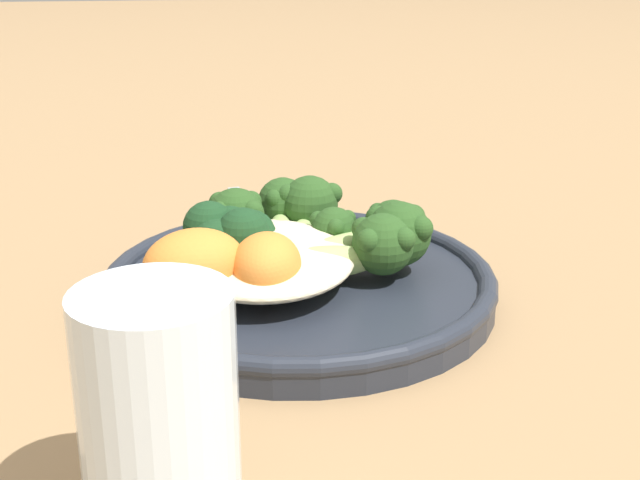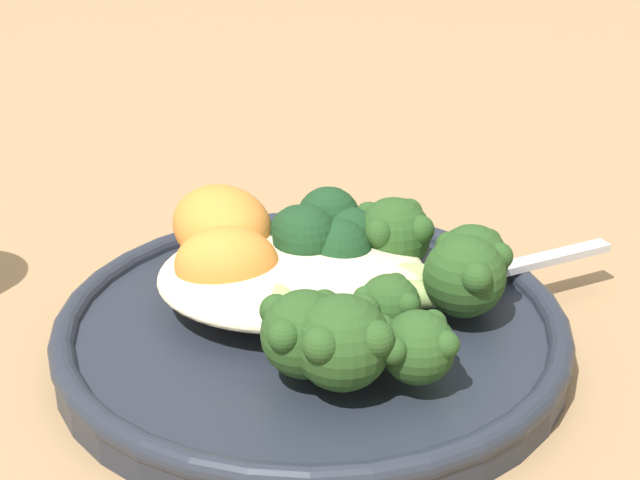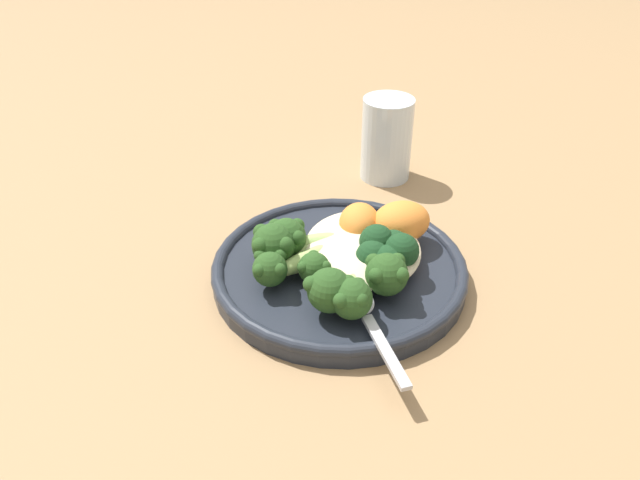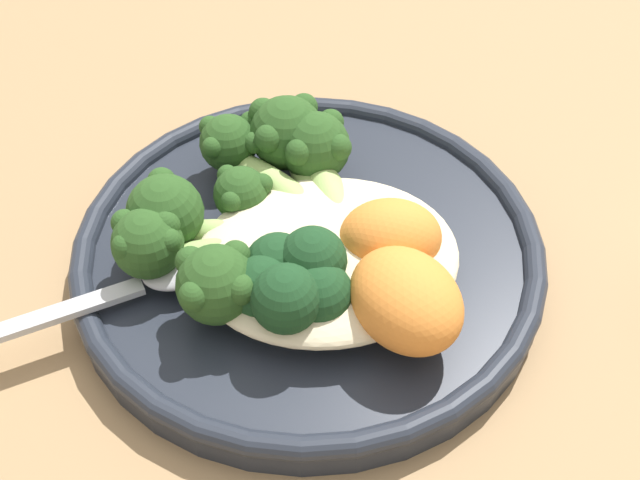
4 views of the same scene
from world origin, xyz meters
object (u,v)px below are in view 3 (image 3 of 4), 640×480
broccoli_stalk_3 (323,262)px  kale_tuft (386,252)px  broccoli_stalk_5 (352,286)px  spoon (364,311)px  quinoa_mound (362,247)px  sweet_potato_chunk_0 (401,222)px  plate (339,269)px  broccoli_stalk_2 (293,262)px  water_glass (387,139)px  broccoli_stalk_1 (282,245)px  sweet_potato_chunk_1 (359,223)px  broccoli_stalk_0 (299,239)px  broccoli_stalk_4 (334,281)px  broccoli_stalk_6 (382,270)px

broccoli_stalk_3 → kale_tuft: kale_tuft is taller
broccoli_stalk_5 → spoon: broccoli_stalk_5 is taller
kale_tuft → quinoa_mound: bearing=-135.4°
quinoa_mound → sweet_potato_chunk_0: (-0.03, 0.04, 0.01)m
plate → broccoli_stalk_2: (0.02, -0.04, 0.02)m
broccoli_stalk_3 → water_glass: (-0.23, 0.09, 0.02)m
plate → broccoli_stalk_3: size_ratio=2.87×
broccoli_stalk_5 → plate: bearing=-169.3°
quinoa_mound → spoon: 0.08m
broccoli_stalk_1 → kale_tuft: bearing=156.8°
quinoa_mound → kale_tuft: size_ratio=2.22×
broccoli_stalk_3 → sweet_potato_chunk_0: bearing=162.0°
quinoa_mound → kale_tuft: 0.03m
spoon → sweet_potato_chunk_1: bearing=162.2°
plate → spoon: 0.08m
plate → sweet_potato_chunk_0: sweet_potato_chunk_0 is taller
quinoa_mound → sweet_potato_chunk_1: 0.03m
broccoli_stalk_0 → broccoli_stalk_1: (0.01, -0.02, 0.00)m
broccoli_stalk_4 → sweet_potato_chunk_0: bearing=157.3°
broccoli_stalk_6 → broccoli_stalk_0: bearing=-147.5°
broccoli_stalk_0 → broccoli_stalk_5: broccoli_stalk_0 is taller
quinoa_mound → broccoli_stalk_2: (0.02, -0.07, 0.00)m
kale_tuft → broccoli_stalk_6: bearing=-16.2°
kale_tuft → water_glass: 0.22m
broccoli_stalk_1 → broccoli_stalk_2: 0.02m
broccoli_stalk_1 → sweet_potato_chunk_0: size_ratio=1.82×
broccoli_stalk_6 → plate: bearing=-160.5°
quinoa_mound → water_glass: 0.21m
spoon → water_glass: bearing=154.4°
broccoli_stalk_1 → broccoli_stalk_2: broccoli_stalk_1 is taller
broccoli_stalk_1 → water_glass: 0.24m
quinoa_mound → broccoli_stalk_6: 0.05m
broccoli_stalk_0 → broccoli_stalk_1: broccoli_stalk_1 is taller
broccoli_stalk_6 → water_glass: bearing=150.9°
broccoli_stalk_0 → broccoli_stalk_2: (0.03, -0.01, -0.00)m
broccoli_stalk_5 → water_glass: size_ratio=1.27×
broccoli_stalk_5 → broccoli_stalk_1: bearing=-129.9°
sweet_potato_chunk_1 → water_glass: water_glass is taller
water_glass → broccoli_stalk_5: bearing=-13.7°
broccoli_stalk_3 → broccoli_stalk_2: bearing=-51.7°
sweet_potato_chunk_1 → broccoli_stalk_1: bearing=-64.8°
plate → broccoli_stalk_3: 0.03m
broccoli_stalk_5 → water_glass: water_glass is taller
broccoli_stalk_2 → sweet_potato_chunk_1: bearing=-172.8°
broccoli_stalk_2 → sweet_potato_chunk_1: 0.09m
water_glass → broccoli_stalk_6: bearing=-8.5°
broccoli_stalk_6 → water_glass: size_ratio=1.00×
broccoli_stalk_1 → broccoli_stalk_3: broccoli_stalk_1 is taller
plate → spoon: bearing=11.1°
broccoli_stalk_2 → spoon: 0.08m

